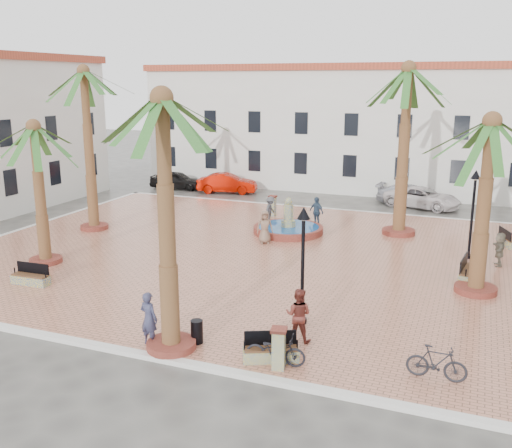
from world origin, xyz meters
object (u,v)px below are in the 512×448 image
object	(u,v)px
fountain	(288,228)
litter_bin	(197,332)
pedestrian_east	(500,249)
car_white	(422,198)
palm_ne	(408,88)
car_red	(227,183)
bicycle_a	(275,350)
bench_e	(468,273)
bollard_n	(273,205)
cyclist_a	(149,319)
car_black	(177,180)
bench_se	(271,353)
bench_s	(31,278)
palm_sw	(35,144)
palm_s	(163,128)
bicycle_b	(437,363)
lamppost_e	(474,199)
pedestrian_fountain_a	(265,227)
palm_nw	(84,88)
car_silver	(411,195)
bench_ne	(508,241)
pedestrian_fountain_b	(316,212)
cyclist_b	(298,315)
palm_e	(490,144)
pedestrian_north	(270,210)

from	to	relation	value
fountain	litter_bin	distance (m)	14.01
pedestrian_east	car_white	size ratio (longest dim) A/B	0.31
palm_ne	car_red	size ratio (longest dim) A/B	2.05
litter_bin	bicycle_a	bearing A→B (deg)	-9.27
bench_e	bollard_n	bearing A→B (deg)	62.26
cyclist_a	car_black	world-z (taller)	cyclist_a
bench_se	car_red	world-z (taller)	car_red
bench_s	bollard_n	world-z (taller)	bollard_n
palm_sw	palm_s	distance (m)	11.22
bicycle_b	car_white	distance (m)	23.69
palm_ne	car_red	world-z (taller)	palm_ne
bollard_n	car_white	xyz separation A→B (m)	(8.28, 6.53, -0.12)
bench_e	lamppost_e	xyz separation A→B (m)	(-0.07, 3.23, 2.55)
cyclist_a	pedestrian_east	distance (m)	16.36
pedestrian_fountain_a	car_black	bearing A→B (deg)	106.02
palm_nw	bench_se	world-z (taller)	palm_nw
bench_e	car_black	world-z (taller)	car_black
palm_s	litter_bin	distance (m)	6.47
palm_nw	car_silver	xyz separation A→B (m)	(15.75, 13.85, -7.20)
bicycle_b	palm_nw	bearing A→B (deg)	62.57
pedestrian_east	car_white	distance (m)	12.77
bench_e	bench_ne	size ratio (longest dim) A/B	1.16
litter_bin	pedestrian_fountain_b	bearing A→B (deg)	91.90
palm_s	palm_nw	bearing A→B (deg)	135.13
bench_e	bench_ne	world-z (taller)	bench_e
car_silver	bench_e	bearing A→B (deg)	-158.14
pedestrian_fountain_b	bench_ne	bearing A→B (deg)	27.08
bollard_n	pedestrian_fountain_b	xyz separation A→B (m)	(3.21, -1.56, 0.20)
car_black	bicycle_b	bearing A→B (deg)	-145.71
cyclist_b	bench_s	bearing A→B (deg)	-6.08
lamppost_e	pedestrian_fountain_a	world-z (taller)	lamppost_e
palm_s	car_black	size ratio (longest dim) A/B	1.93
palm_nw	litter_bin	distance (m)	17.72
bicycle_b	car_silver	size ratio (longest dim) A/B	0.36
fountain	bicycle_a	xyz separation A→B (m)	(4.37, -14.38, 0.20)
lamppost_e	litter_bin	world-z (taller)	lamppost_e
bicycle_a	palm_ne	bearing A→B (deg)	-12.91
fountain	bench_se	size ratio (longest dim) A/B	2.21
palm_s	bicycle_a	xyz separation A→B (m)	(3.37, 0.19, -6.33)
palm_sw	bicycle_b	distance (m)	18.74
car_black	car_white	xyz separation A→B (m)	(18.62, 0.02, -0.02)
lamppost_e	cyclist_a	world-z (taller)	lamppost_e
palm_sw	car_red	world-z (taller)	palm_sw
bollard_n	palm_e	bearing A→B (deg)	-38.19
bench_ne	lamppost_e	xyz separation A→B (m)	(-1.79, -2.97, 2.59)
palm_sw	litter_bin	xyz separation A→B (m)	(10.26, -4.84, -5.05)
cyclist_a	pedestrian_north	distance (m)	16.30
bench_s	bicycle_a	size ratio (longest dim) A/B	0.94
bench_s	litter_bin	bearing A→B (deg)	-17.15
car_red	fountain	bearing A→B (deg)	-154.46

